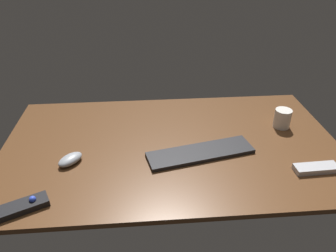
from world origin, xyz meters
The scene contains 6 objects.
desk centered at (0.00, 0.00, 1.00)cm, with size 140.00×84.00×2.00cm, color brown.
keyboard centered at (10.77, -8.53, 2.78)cm, with size 42.70×11.49×1.55cm, color black.
computer_mouse centered at (-39.90, -9.99, 3.65)cm, with size 10.36×5.85×3.30cm, color #999EA5.
media_remote centered at (-50.73, -33.38, 3.17)cm, with size 16.68×12.05×3.69cm.
tv_remote centered at (51.78, -22.39, 3.08)cm, with size 16.31×5.41×2.17cm, color #B7B7BC.
coffee_mug centered at (50.97, 9.80, 6.27)cm, with size 7.35×7.35×8.55cm, color silver.
Camera 1 is at (-11.04, -114.04, 78.90)cm, focal length 35.13 mm.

